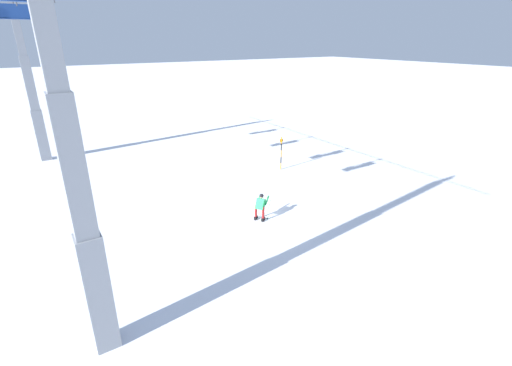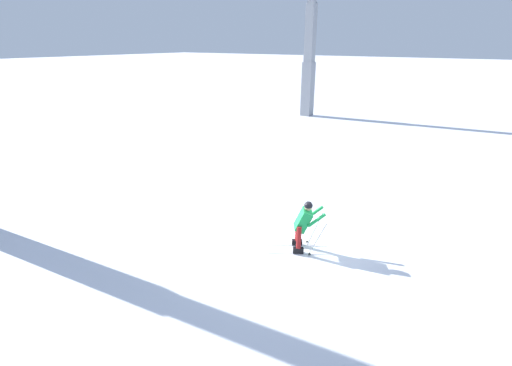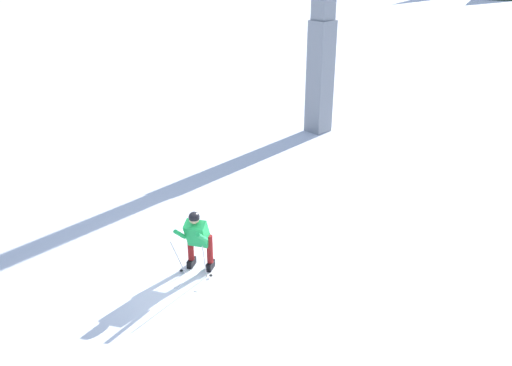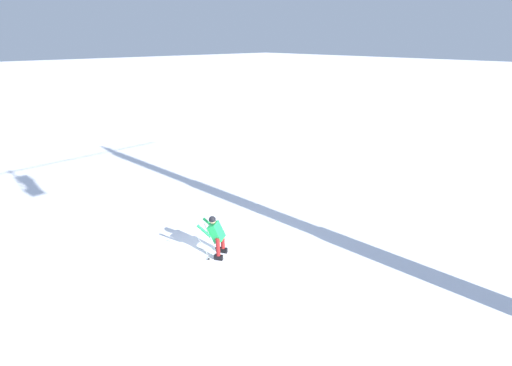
{
  "view_description": "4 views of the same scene",
  "coord_description": "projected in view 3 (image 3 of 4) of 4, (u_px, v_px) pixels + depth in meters",
  "views": [
    {
      "loc": [
        -14.6,
        9.29,
        8.91
      ],
      "look_at": [
        -0.7,
        0.4,
        2.3
      ],
      "focal_mm": 25.48,
      "sensor_mm": 36.0,
      "label": 1
    },
    {
      "loc": [
        -8.35,
        -3.98,
        5.32
      ],
      "look_at": [
        -1.15,
        0.82,
        2.0
      ],
      "focal_mm": 26.12,
      "sensor_mm": 36.0,
      "label": 2
    },
    {
      "loc": [
        7.5,
        -5.62,
        6.23
      ],
      "look_at": [
        -0.15,
        1.32,
        1.62
      ],
      "focal_mm": 37.89,
      "sensor_mm": 36.0,
      "label": 3
    },
    {
      "loc": [
        5.11,
        7.56,
        6.48
      ],
      "look_at": [
        -0.48,
        1.54,
        3.02
      ],
      "focal_mm": 24.04,
      "sensor_mm": 36.0,
      "label": 4
    }
  ],
  "objects": [
    {
      "name": "ground_plane",
      "position": [
        213.0,
        275.0,
        11.06
      ],
      "size": [
        260.0,
        260.0,
        0.0
      ],
      "primitive_type": "plane",
      "color": "white"
    },
    {
      "name": "skier_carving_main",
      "position": [
        197.0,
        237.0,
        10.87
      ],
      "size": [
        1.32,
        1.69,
        1.53
      ],
      "color": "white",
      "rests_on": "ground_plane"
    }
  ]
}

